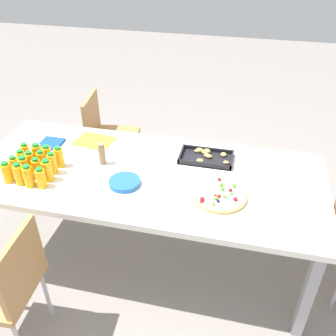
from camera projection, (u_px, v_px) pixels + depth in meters
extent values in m
plane|color=gray|center=(149.00, 254.00, 2.76)|extent=(12.00, 12.00, 0.00)
cube|color=silver|center=(146.00, 175.00, 2.35)|extent=(2.22, 0.95, 0.04)
cube|color=#99999E|center=(308.00, 295.00, 2.06)|extent=(0.06, 0.06, 0.71)
cube|color=#99999E|center=(40.00, 168.00, 3.07)|extent=(0.06, 0.06, 0.71)
cube|color=#99999E|center=(300.00, 205.00, 2.69)|extent=(0.06, 0.06, 0.71)
cube|color=#B7844C|center=(114.00, 138.00, 3.29)|extent=(0.45, 0.45, 0.04)
cube|color=#B7844C|center=(91.00, 118.00, 3.20)|extent=(0.08, 0.38, 0.38)
cylinder|color=silver|center=(137.00, 153.00, 3.55)|extent=(0.02, 0.02, 0.41)
cylinder|color=silver|center=(130.00, 172.00, 3.28)|extent=(0.02, 0.02, 0.41)
cylinder|color=silver|center=(104.00, 151.00, 3.57)|extent=(0.02, 0.02, 0.41)
cylinder|color=silver|center=(95.00, 170.00, 3.31)|extent=(0.02, 0.02, 0.41)
cube|color=#B7844C|center=(21.00, 268.00, 1.85)|extent=(0.05, 0.38, 0.38)
cylinder|color=silver|center=(47.00, 295.00, 2.23)|extent=(0.02, 0.02, 0.41)
cylinder|color=silver|center=(327.00, 248.00, 2.54)|extent=(0.02, 0.02, 0.41)
cylinder|color=#F9AC14|center=(7.00, 173.00, 2.23)|extent=(0.06, 0.06, 0.12)
cylinder|color=#1E8C33|center=(4.00, 163.00, 2.19)|extent=(0.04, 0.04, 0.02)
cylinder|color=#FAAD14|center=(19.00, 175.00, 2.21)|extent=(0.06, 0.06, 0.13)
cylinder|color=#1E8C33|center=(16.00, 165.00, 2.17)|extent=(0.04, 0.04, 0.02)
cylinder|color=#F9AC14|center=(28.00, 177.00, 2.19)|extent=(0.06, 0.06, 0.13)
cylinder|color=#1E8C33|center=(26.00, 167.00, 2.15)|extent=(0.04, 0.04, 0.02)
cylinder|color=#FAAE14|center=(41.00, 179.00, 2.19)|extent=(0.06, 0.06, 0.12)
cylinder|color=#1E8C33|center=(39.00, 169.00, 2.15)|extent=(0.04, 0.04, 0.02)
cylinder|color=#F9AD14|center=(15.00, 167.00, 2.29)|extent=(0.05, 0.05, 0.12)
cylinder|color=#1E8C33|center=(12.00, 158.00, 2.25)|extent=(0.03, 0.03, 0.02)
cylinder|color=#F9AD14|center=(24.00, 168.00, 2.27)|extent=(0.06, 0.06, 0.13)
cylinder|color=#1E8C33|center=(22.00, 158.00, 2.23)|extent=(0.04, 0.04, 0.02)
cylinder|color=#F9AC14|center=(37.00, 169.00, 2.26)|extent=(0.05, 0.05, 0.13)
cylinder|color=#1E8C33|center=(35.00, 160.00, 2.22)|extent=(0.03, 0.03, 0.02)
cylinder|color=#F9AE14|center=(48.00, 171.00, 2.24)|extent=(0.06, 0.06, 0.13)
cylinder|color=#1E8C33|center=(45.00, 161.00, 2.20)|extent=(0.04, 0.04, 0.02)
cylinder|color=#F9AD14|center=(22.00, 160.00, 2.35)|extent=(0.06, 0.06, 0.12)
cylinder|color=#1E8C33|center=(19.00, 151.00, 2.31)|extent=(0.04, 0.04, 0.02)
cylinder|color=#FAAD14|center=(30.00, 162.00, 2.33)|extent=(0.06, 0.06, 0.12)
cylinder|color=#1E8C33|center=(28.00, 153.00, 2.29)|extent=(0.04, 0.04, 0.02)
cylinder|color=#F9AE14|center=(42.00, 162.00, 2.32)|extent=(0.05, 0.05, 0.13)
cylinder|color=#1E8C33|center=(40.00, 152.00, 2.28)|extent=(0.03, 0.03, 0.02)
cylinder|color=#FAAD14|center=(52.00, 164.00, 2.30)|extent=(0.06, 0.06, 0.13)
cylinder|color=#1E8C33|center=(50.00, 154.00, 2.26)|extent=(0.04, 0.04, 0.02)
cylinder|color=#F9AC14|center=(26.00, 154.00, 2.40)|extent=(0.05, 0.05, 0.13)
cylinder|color=#1E8C33|center=(23.00, 145.00, 2.36)|extent=(0.04, 0.04, 0.02)
cylinder|color=#FAAC14|center=(38.00, 155.00, 2.38)|extent=(0.06, 0.06, 0.13)
cylinder|color=#1E8C33|center=(35.00, 145.00, 2.34)|extent=(0.04, 0.04, 0.02)
cylinder|color=#F9AC14|center=(48.00, 157.00, 2.37)|extent=(0.06, 0.06, 0.13)
cylinder|color=#1E8C33|center=(45.00, 147.00, 2.33)|extent=(0.04, 0.04, 0.02)
cylinder|color=#F9AD14|center=(59.00, 158.00, 2.37)|extent=(0.06, 0.06, 0.13)
cylinder|color=#1E8C33|center=(57.00, 148.00, 2.33)|extent=(0.04, 0.04, 0.02)
cylinder|color=tan|center=(220.00, 196.00, 2.14)|extent=(0.31, 0.31, 0.02)
cylinder|color=white|center=(220.00, 194.00, 2.13)|extent=(0.29, 0.29, 0.01)
sphere|color=red|center=(215.00, 195.00, 2.10)|extent=(0.02, 0.02, 0.02)
sphere|color=#66B238|center=(213.00, 204.00, 2.04)|extent=(0.02, 0.02, 0.02)
sphere|color=red|center=(219.00, 179.00, 2.23)|extent=(0.02, 0.02, 0.02)
sphere|color=red|center=(230.00, 190.00, 2.14)|extent=(0.02, 0.02, 0.02)
sphere|color=red|center=(235.00, 199.00, 2.07)|extent=(0.03, 0.03, 0.03)
sphere|color=red|center=(219.00, 196.00, 2.10)|extent=(0.02, 0.02, 0.02)
sphere|color=#66B238|center=(225.00, 197.00, 2.09)|extent=(0.02, 0.02, 0.02)
sphere|color=#66B238|center=(223.00, 189.00, 2.15)|extent=(0.03, 0.03, 0.03)
sphere|color=#66B238|center=(234.00, 186.00, 2.17)|extent=(0.03, 0.03, 0.03)
sphere|color=#1E1947|center=(218.00, 201.00, 2.06)|extent=(0.02, 0.02, 0.02)
sphere|color=red|center=(202.00, 201.00, 2.06)|extent=(0.02, 0.02, 0.02)
sphere|color=#66B238|center=(221.00, 185.00, 2.18)|extent=(0.03, 0.03, 0.03)
sphere|color=red|center=(202.00, 199.00, 2.07)|extent=(0.03, 0.03, 0.03)
sphere|color=#66B238|center=(231.00, 194.00, 2.12)|extent=(0.02, 0.02, 0.02)
sphere|color=#66B238|center=(216.00, 198.00, 2.08)|extent=(0.02, 0.02, 0.02)
cube|color=black|center=(206.00, 159.00, 2.46)|extent=(0.35, 0.20, 0.01)
cube|color=black|center=(204.00, 165.00, 2.38)|extent=(0.35, 0.01, 0.03)
cube|color=black|center=(208.00, 150.00, 2.53)|extent=(0.35, 0.01, 0.03)
cube|color=black|center=(181.00, 154.00, 2.49)|extent=(0.01, 0.20, 0.03)
cube|color=black|center=(232.00, 160.00, 2.42)|extent=(0.01, 0.20, 0.03)
ellipsoid|color=tan|center=(209.00, 156.00, 2.46)|extent=(0.04, 0.03, 0.02)
ellipsoid|color=tan|center=(223.00, 155.00, 2.47)|extent=(0.04, 0.03, 0.02)
ellipsoid|color=tan|center=(207.00, 151.00, 2.51)|extent=(0.05, 0.04, 0.03)
ellipsoid|color=tan|center=(226.00, 163.00, 2.40)|extent=(0.04, 0.03, 0.02)
ellipsoid|color=tan|center=(207.00, 155.00, 2.47)|extent=(0.04, 0.03, 0.03)
ellipsoid|color=tan|center=(224.00, 154.00, 2.48)|extent=(0.04, 0.03, 0.02)
ellipsoid|color=tan|center=(197.00, 151.00, 2.52)|extent=(0.04, 0.03, 0.02)
ellipsoid|color=tan|center=(200.00, 150.00, 2.52)|extent=(0.05, 0.04, 0.03)
ellipsoid|color=tan|center=(200.00, 161.00, 2.41)|extent=(0.05, 0.03, 0.03)
ellipsoid|color=tan|center=(205.00, 153.00, 2.50)|extent=(0.04, 0.03, 0.02)
cylinder|color=blue|center=(125.00, 184.00, 2.24)|extent=(0.19, 0.19, 0.00)
cylinder|color=blue|center=(125.00, 183.00, 2.24)|extent=(0.19, 0.19, 0.00)
cylinder|color=blue|center=(125.00, 183.00, 2.23)|extent=(0.19, 0.19, 0.00)
cylinder|color=blue|center=(125.00, 182.00, 2.23)|extent=(0.19, 0.19, 0.00)
cylinder|color=blue|center=(124.00, 181.00, 2.23)|extent=(0.19, 0.19, 0.00)
cylinder|color=blue|center=(124.00, 181.00, 2.22)|extent=(0.19, 0.19, 0.00)
cube|color=#194CA5|center=(51.00, 143.00, 2.62)|extent=(0.15, 0.15, 0.02)
cylinder|color=#9E7A56|center=(102.00, 154.00, 2.38)|extent=(0.04, 0.04, 0.15)
cube|color=yellow|center=(94.00, 141.00, 2.66)|extent=(0.28, 0.23, 0.01)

